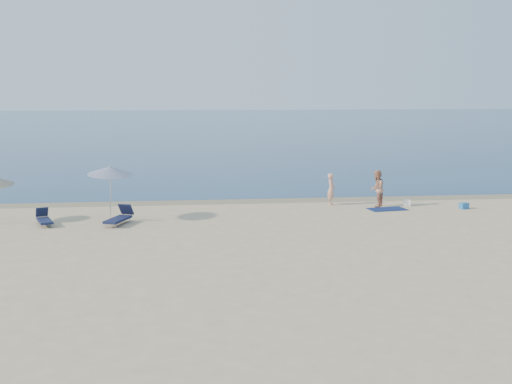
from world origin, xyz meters
TOP-DOWN VIEW (x-y plane):
  - ground at (0.00, 0.00)m, footprint 160.00×160.00m
  - sea at (0.00, 100.00)m, footprint 240.00×160.00m
  - wet_sand_strip at (0.00, 19.40)m, footprint 240.00×1.60m
  - person_left at (2.29, 17.92)m, footprint 0.52×0.65m
  - person_right at (4.36, 17.15)m, footprint 1.01×1.08m
  - beach_towel at (4.64, 16.33)m, footprint 1.87×1.22m
  - white_bag at (5.90, 17.18)m, footprint 0.43×0.40m
  - blue_cooler at (8.32, 16.11)m, footprint 0.47×0.40m
  - umbrella_near at (-8.04, 15.24)m, footprint 2.47×2.49m
  - lounger_left at (-10.73, 14.51)m, footprint 0.99×1.60m
  - lounger_right at (-7.63, 14.30)m, footprint 1.18×1.86m

SIDE VIEW (x-z plane):
  - ground at x=0.00m, z-range 0.00..0.00m
  - wet_sand_strip at x=0.00m, z-range 0.00..0.00m
  - sea at x=0.00m, z-range 0.00..0.01m
  - beach_towel at x=4.64m, z-range 0.00..0.03m
  - blue_cooler at x=8.32m, z-range 0.00..0.28m
  - white_bag at x=5.90m, z-range 0.00..0.29m
  - lounger_left at x=-10.73m, z-range -0.09..0.58m
  - lounger_right at x=-7.63m, z-range -0.11..0.67m
  - person_left at x=2.29m, z-range 0.00..1.55m
  - person_right at x=4.36m, z-range 0.00..1.77m
  - umbrella_near at x=-8.04m, z-range 0.93..3.41m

